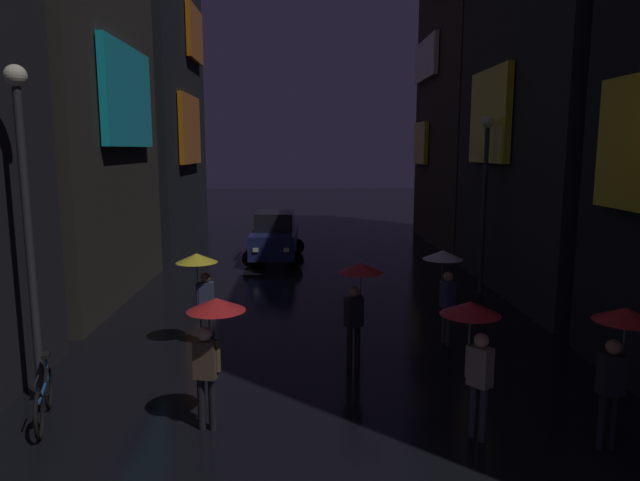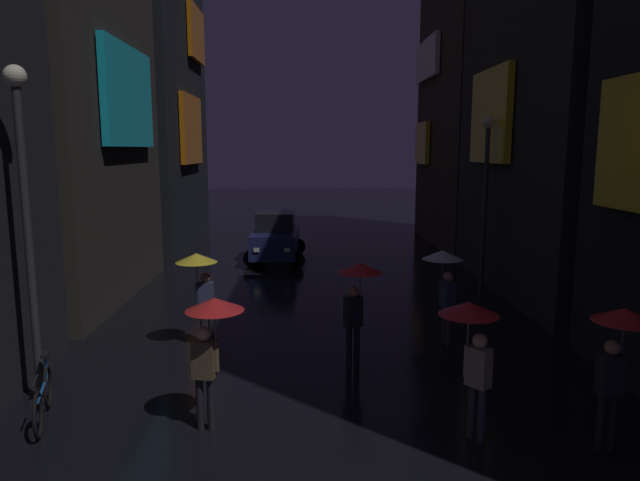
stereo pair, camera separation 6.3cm
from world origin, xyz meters
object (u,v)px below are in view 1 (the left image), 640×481
Objects in this scene: bicycle_parked_at_storefront at (44,399)px; streetlamp_left_near at (25,199)px; pedestrian_midstreet_centre_yellow at (200,273)px; pedestrian_foreground_right_red at (358,285)px; streetlamp_right_far at (485,184)px; pedestrian_foreground_left_clear at (444,271)px; pedestrian_far_right_red at (213,327)px; pedestrian_midstreet_left_red at (621,339)px; pedestrian_near_crossing_red at (473,332)px; car_distant at (275,237)px.

streetlamp_left_near is at bearing 117.31° from bicycle_parked_at_storefront.
pedestrian_midstreet_centre_yellow reaches higher than bicycle_parked_at_storefront.
pedestrian_foreground_right_red reaches higher than bicycle_parked_at_storefront.
streetlamp_right_far is (10.00, 7.23, -0.21)m from streetlamp_left_near.
pedestrian_foreground_left_clear is 5.24m from streetlamp_right_far.
pedestrian_far_right_red is 3.09m from bicycle_parked_at_storefront.
pedestrian_foreground_right_red is 4.79m from pedestrian_midstreet_left_red.
car_distant is at bearing 104.24° from pedestrian_near_crossing_red.
bicycle_parked_at_storefront is at bearing -62.69° from streetlamp_left_near.
pedestrian_foreground_left_clear is at bearing 19.95° from streetlamp_left_near.
streetlamp_right_far reaches higher than car_distant.
streetlamp_right_far is at bearing 53.05° from pedestrian_foreground_right_red.
pedestrian_midstreet_centre_yellow is 0.51× the size of car_distant.
pedestrian_midstreet_centre_yellow is 9.07m from streetlamp_right_far.
streetlamp_left_near reaches higher than pedestrian_midstreet_left_red.
pedestrian_foreground_left_clear is 1.00× the size of pedestrian_midstreet_left_red.
pedestrian_midstreet_left_red reaches higher than bicycle_parked_at_storefront.
car_distant is at bearing 76.99° from bicycle_parked_at_storefront.
pedestrian_foreground_left_clear and pedestrian_midstreet_centre_yellow have the same top height.
pedestrian_foreground_right_red is 0.40× the size of streetlamp_right_far.
pedestrian_foreground_right_red is (2.50, 2.59, 0.00)m from pedestrian_far_right_red.
bicycle_parked_at_storefront is at bearing -103.01° from car_distant.
pedestrian_foreground_left_clear is 0.37× the size of streetlamp_left_near.
pedestrian_foreground_left_clear and pedestrian_near_crossing_red have the same top height.
streetlamp_right_far is (0.89, 9.08, 1.67)m from pedestrian_midstreet_left_red.
car_distant is (0.32, 13.79, -0.74)m from pedestrian_far_right_red.
pedestrian_far_right_red and pedestrian_foreground_right_red have the same top height.
pedestrian_foreground_left_clear is 1.00× the size of pedestrian_far_right_red.
pedestrian_foreground_left_clear is at bearing 32.75° from pedestrian_foreground_right_red.
bicycle_parked_at_storefront is (-2.79, 0.34, -1.28)m from pedestrian_far_right_red.
pedestrian_midstreet_left_red is at bearing -33.86° from pedestrian_midstreet_centre_yellow.
bicycle_parked_at_storefront is at bearing 173.98° from pedestrian_near_crossing_red.
streetlamp_left_near is (-3.50, -12.69, 2.61)m from car_distant.
pedestrian_midstreet_left_red is at bearing -10.74° from pedestrian_near_crossing_red.
streetlamp_right_far is at bearing 30.56° from pedestrian_midstreet_centre_yellow.
pedestrian_midstreet_left_red is at bearing -95.58° from streetlamp_right_far.
streetlamp_right_far reaches higher than pedestrian_near_crossing_red.
pedestrian_foreground_left_clear is 4.86m from pedestrian_midstreet_left_red.
pedestrian_midstreet_left_red is 1.20× the size of bicycle_parked_at_storefront.
pedestrian_foreground_left_clear and pedestrian_far_right_red have the same top height.
streetlamp_left_near reaches higher than pedestrian_foreground_right_red.
pedestrian_foreground_left_clear is 5.41m from pedestrian_midstreet_centre_yellow.
car_distant is at bearing 74.56° from streetlamp_left_near.
car_distant is (-2.17, 11.20, -0.74)m from pedestrian_foreground_right_red.
pedestrian_midstreet_centre_yellow is 3.57m from pedestrian_foreground_right_red.
bicycle_parked_at_storefront is 0.31× the size of streetlamp_left_near.
pedestrian_midstreet_centre_yellow is at bearing 146.14° from pedestrian_midstreet_left_red.
pedestrian_midstreet_left_red is 8.88m from bicycle_parked_at_storefront.
streetlamp_left_near reaches higher than pedestrian_foreground_left_clear.
pedestrian_near_crossing_red is at bearing -6.02° from bicycle_parked_at_storefront.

